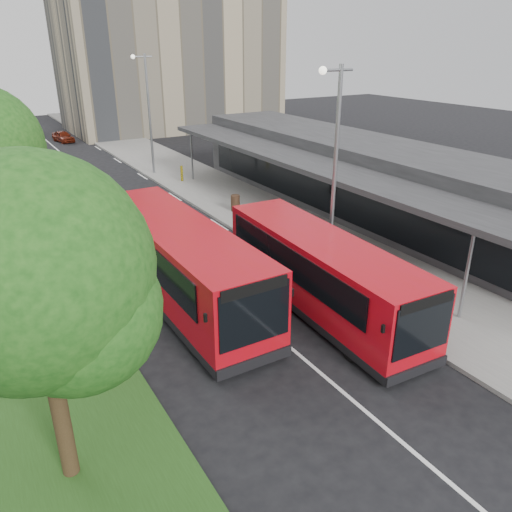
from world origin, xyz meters
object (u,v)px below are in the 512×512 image
Objects in this scene: bus_second at (180,263)px; car_near at (63,136)px; bollard at (182,173)px; bus_main at (321,274)px; car_far at (29,128)px; lamp_post_far at (148,107)px; litter_bin at (235,203)px; lamp_post_near at (334,163)px; tree_near at (35,286)px.

bus_second is 35.65m from car_near.
bus_main is at bearing -98.28° from bollard.
car_far is at bearing 102.99° from bollard.
bus_second reaches higher than car_near.
bus_main reaches higher than car_far.
lamp_post_far is 17.50m from car_near.
bus_main is 18.89m from bollard.
lamp_post_near is at bearing -95.31° from litter_bin.
bus_second is at bearing -129.74° from litter_bin.
tree_near is 0.90× the size of lamp_post_far.
bus_main reaches higher than bollard.
tree_near reaches higher than car_far.
bollard is (0.91, 16.83, -4.05)m from lamp_post_near.
bus_main is (-1.81, -21.85, -3.33)m from lamp_post_far.
bus_second reaches higher than litter_bin.
lamp_post_far is 22.18m from bus_main.
tree_near is 19.00m from litter_bin.
litter_bin is (0.86, 9.23, -4.12)m from lamp_post_near.
tree_near is at bearing -130.96° from bus_second.
car_far reaches higher than car_near.
bus_second is 2.56× the size of car_far.
car_far is (-5.92, 25.68, 0.01)m from bollard.
bollard is at bearing 84.53° from bus_main.
car_far reaches higher than bollard.
lamp_post_near is at bearing -93.08° from bollard.
tree_near is at bearing -113.04° from car_near.
lamp_post_near and lamp_post_far have the same top height.
lamp_post_far is at bearing 105.97° from bollard.
bus_main is 10.78× the size of litter_bin.
bus_main is at bearing 18.40° from tree_near.
bus_second reaches higher than bollard.
lamp_post_near is at bearing -97.39° from car_near.
tree_near is 10.35m from bus_main.
bus_main is (9.32, 3.10, -3.27)m from tree_near.
car_far is at bearing 96.73° from lamp_post_near.
lamp_post_far is 2.61× the size of car_near.
bollard is (6.68, 15.58, -0.86)m from bus_second.
litter_bin is at bearing 50.13° from bus_second.
car_near is at bearing 100.54° from bollard.
bus_main is 5.03m from bus_second.
car_far reaches higher than litter_bin.
lamp_post_far reaches higher than car_near.
lamp_post_near is at bearing -12.34° from bus_second.
bollard is at bearing -73.51° from car_far.
lamp_post_near is 6.72m from bus_second.
lamp_post_far is 0.83× the size of bus_main.
bus_second is 10.21× the size of bollard.
bus_second is 11.71× the size of litter_bin.
lamp_post_near reaches higher than bus_main.
litter_bin is (11.99, 14.17, -4.06)m from tree_near.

